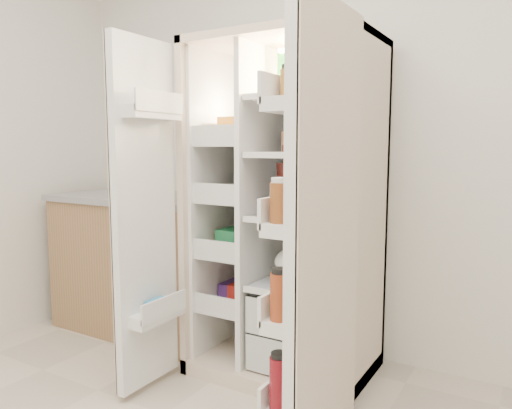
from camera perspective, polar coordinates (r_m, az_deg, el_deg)
The scene contains 5 objects.
wall_back at distance 2.90m, azimuth 10.54°, elevation 8.88°, with size 4.00×0.02×2.70m, color silver.
refrigerator at distance 2.69m, azimuth 4.28°, elevation -3.82°, with size 0.92×0.70×1.80m.
freezer_door at distance 2.47m, azimuth -12.91°, elevation -1.45°, with size 0.15×0.40×1.72m.
fridge_door at distance 1.85m, azimuth 7.55°, elevation -4.57°, with size 0.17×0.58×1.72m.
kitchen_counter at distance 3.39m, azimuth -12.63°, elevation -6.64°, with size 1.27×0.67×0.92m.
Camera 1 is at (1.01, -0.71, 1.24)m, focal length 34.00 mm.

